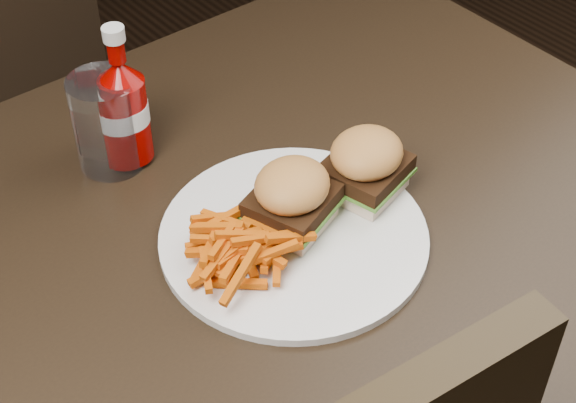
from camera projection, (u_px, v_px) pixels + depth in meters
dining_table at (209, 270)px, 0.96m from camera, size 1.20×0.80×0.04m
plate at (294, 237)px, 0.96m from camera, size 0.29×0.29×0.01m
sandwich_half_a at (292, 216)px, 0.96m from camera, size 0.10×0.10×0.02m
sandwich_half_b at (364, 184)px, 1.00m from camera, size 0.09×0.09×0.02m
fries_pile at (243, 248)px, 0.91m from camera, size 0.13×0.13×0.04m
ketchup_bottle at (127, 119)px, 1.03m from camera, size 0.06×0.06×0.11m
tumbler at (108, 125)px, 1.03m from camera, size 0.10×0.10×0.13m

